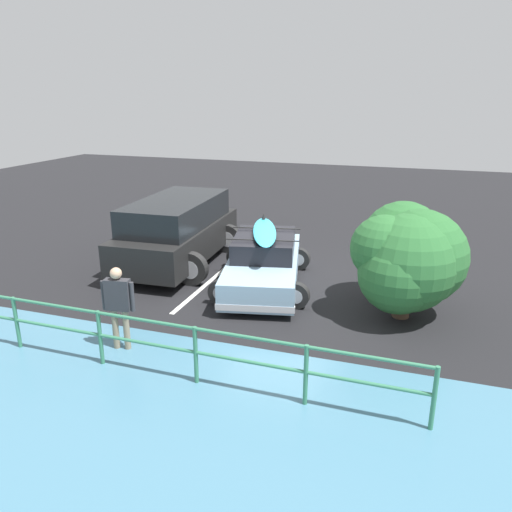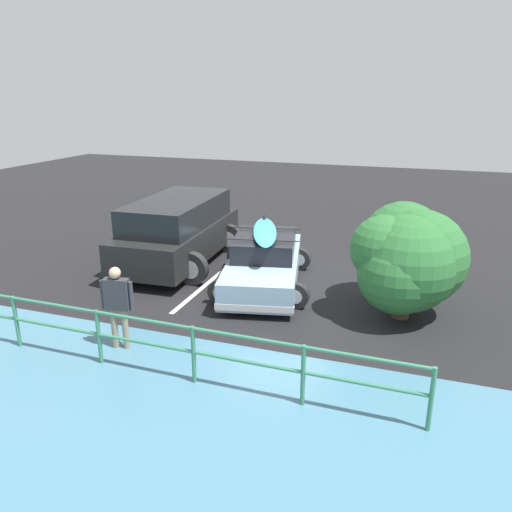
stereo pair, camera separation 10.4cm
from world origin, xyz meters
The scene contains 7 objects.
ground_plane centered at (0.00, 0.00, -0.01)m, with size 44.00×44.00×0.02m, color black.
parking_stripe centered at (1.65, 0.21, 0.00)m, with size 4.50×0.12×0.00m, color silver.
sedan_car centered at (0.29, 0.17, 0.59)m, with size 2.77×4.40×1.52m.
suv_car centered at (3.03, -0.63, 0.95)m, with size 2.93×4.88×1.83m.
person_bystander centered at (1.82, 4.09, 0.96)m, with size 0.61×0.26×1.59m.
railing_fence centered at (0.93, 4.70, 0.68)m, with size 9.20×0.21×1.00m.
bush_near_left centered at (-3.03, 0.89, 1.25)m, with size 2.39×2.83×2.33m.
Camera 2 is at (-3.27, 11.16, 4.53)m, focal length 35.00 mm.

